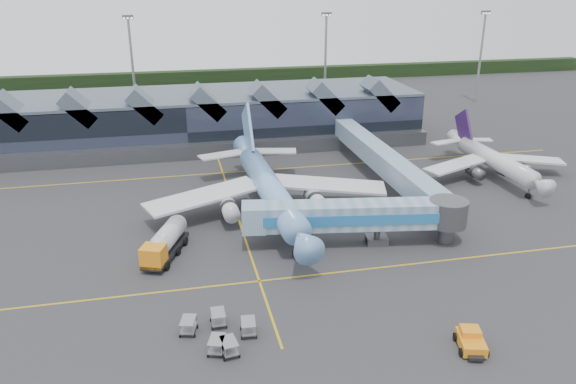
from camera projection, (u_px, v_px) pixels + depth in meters
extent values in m
plane|color=#28282A|center=(248.00, 248.00, 67.51)|extent=(260.00, 260.00, 0.00)
cube|color=gold|center=(259.00, 281.00, 60.23)|extent=(120.00, 0.25, 0.01)
cube|color=gold|center=(223.00, 173.00, 92.99)|extent=(120.00, 0.25, 0.01)
cube|color=gold|center=(237.00, 215.00, 76.61)|extent=(0.25, 60.00, 0.01)
cube|color=black|center=(192.00, 78.00, 166.88)|extent=(260.00, 4.00, 4.00)
cube|color=black|center=(185.00, 119.00, 108.55)|extent=(90.00, 20.00, 9.00)
cube|color=#4C5865|center=(183.00, 95.00, 106.85)|extent=(90.00, 20.00, 0.60)
cube|color=#4E5055|center=(189.00, 152.00, 99.71)|extent=(90.00, 2.50, 2.60)
cube|color=#4C5865|center=(11.00, 110.00, 94.63)|extent=(6.43, 6.00, 6.43)
cube|color=#4C5865|center=(79.00, 107.00, 96.83)|extent=(6.43, 6.00, 6.43)
cube|color=#4C5865|center=(145.00, 104.00, 99.04)|extent=(6.43, 6.00, 6.43)
cube|color=#4C5865|center=(207.00, 101.00, 101.24)|extent=(6.43, 6.00, 6.43)
cube|color=#4C5865|center=(267.00, 99.00, 103.45)|extent=(6.43, 6.00, 6.43)
cube|color=#4C5865|center=(325.00, 96.00, 105.65)|extent=(6.43, 6.00, 6.43)
cube|color=#4C5865|center=(380.00, 94.00, 107.86)|extent=(6.43, 6.00, 6.43)
cylinder|color=gray|center=(133.00, 68.00, 126.03)|extent=(0.56, 0.56, 22.00)
cube|color=#4E5055|center=(128.00, 17.00, 122.04)|extent=(2.40, 0.50, 0.90)
cylinder|color=gray|center=(325.00, 62.00, 135.05)|extent=(0.56, 0.56, 22.00)
cube|color=#4E5055|center=(326.00, 14.00, 131.06)|extent=(2.40, 0.50, 0.90)
cylinder|color=gray|center=(480.00, 58.00, 141.25)|extent=(0.56, 0.56, 22.00)
cube|color=#4E5055|center=(486.00, 12.00, 137.25)|extent=(2.40, 0.50, 0.90)
cylinder|color=#76B3EF|center=(270.00, 189.00, 75.64)|extent=(4.41, 28.05, 3.45)
cone|color=#76B3EF|center=(303.00, 241.00, 60.87)|extent=(3.61, 4.91, 3.45)
cube|color=black|center=(305.00, 237.00, 60.06)|extent=(1.32, 0.38, 0.48)
cone|color=#76B3EF|center=(247.00, 151.00, 91.04)|extent=(3.67, 6.50, 3.45)
cube|color=silver|center=(204.00, 196.00, 74.86)|extent=(16.50, 10.23, 1.14)
cube|color=silver|center=(329.00, 185.00, 78.95)|extent=(16.50, 9.31, 1.14)
cylinder|color=silver|center=(229.00, 209.00, 73.01)|extent=(2.30, 4.86, 2.14)
cylinder|color=silver|center=(316.00, 200.00, 75.73)|extent=(2.30, 4.86, 2.14)
cube|color=#76B3EF|center=(248.00, 132.00, 88.29)|extent=(0.71, 8.83, 9.50)
cube|color=silver|center=(222.00, 155.00, 88.97)|extent=(7.68, 4.67, 0.23)
cube|color=silver|center=(274.00, 151.00, 90.94)|extent=(7.61, 4.23, 0.23)
cylinder|color=#4E5055|center=(295.00, 250.00, 64.74)|extent=(0.25, 0.25, 2.00)
cylinder|color=#4E5055|center=(247.00, 206.00, 77.03)|extent=(0.25, 0.25, 2.00)
cylinder|color=#4E5055|center=(289.00, 202.00, 78.39)|extent=(0.25, 0.25, 2.00)
cylinder|color=black|center=(295.00, 255.00, 64.97)|extent=(0.45, 1.29, 1.28)
cylinder|color=silver|center=(496.00, 161.00, 89.57)|extent=(3.00, 19.14, 2.73)
cone|color=silver|center=(540.00, 185.00, 79.42)|extent=(2.78, 3.31, 2.73)
cube|color=black|center=(543.00, 182.00, 78.84)|extent=(1.04, 0.35, 0.48)
cone|color=silver|center=(459.00, 140.00, 100.15)|extent=(2.79, 4.41, 2.73)
cube|color=silver|center=(456.00, 165.00, 89.18)|extent=(11.89, 7.02, 0.91)
cube|color=silver|center=(527.00, 159.00, 91.90)|extent=(11.90, 6.75, 0.91)
cylinder|color=#4E5055|center=(475.00, 172.00, 87.85)|extent=(1.74, 3.30, 1.69)
cylinder|color=#4E5055|center=(523.00, 168.00, 89.66)|extent=(1.74, 3.30, 1.69)
cube|color=#33194C|center=(464.00, 128.00, 98.24)|extent=(0.50, 6.14, 6.65)
cube|color=silver|center=(445.00, 142.00, 98.75)|extent=(5.52, 3.18, 0.23)
cube|color=silver|center=(477.00, 140.00, 100.06)|extent=(5.50, 3.05, 0.23)
cylinder|color=#4E5055|center=(529.00, 193.00, 82.19)|extent=(0.25, 0.25, 1.58)
cylinder|color=#4E5055|center=(478.00, 173.00, 90.60)|extent=(0.25, 0.25, 1.58)
cylinder|color=#4E5055|center=(504.00, 171.00, 91.59)|extent=(0.25, 0.25, 1.58)
cylinder|color=black|center=(528.00, 196.00, 82.37)|extent=(0.42, 1.02, 1.01)
cube|color=#6590A9|center=(352.00, 215.00, 67.08)|extent=(21.57, 6.44, 3.09)
cube|color=#226BAD|center=(354.00, 221.00, 65.54)|extent=(21.09, 3.40, 1.28)
cube|color=#6590A9|center=(254.00, 218.00, 66.39)|extent=(3.26, 3.80, 3.20)
cylinder|color=#4E5055|center=(377.00, 229.00, 67.97)|extent=(0.75, 0.75, 3.87)
cube|color=#4E5055|center=(377.00, 240.00, 68.50)|extent=(2.86, 2.50, 0.96)
cylinder|color=black|center=(368.00, 241.00, 68.47)|extent=(0.57, 1.01, 0.96)
cylinder|color=black|center=(385.00, 240.00, 68.60)|extent=(0.57, 1.01, 0.96)
cylinder|color=#4E5055|center=(448.00, 213.00, 67.76)|extent=(4.69, 4.69, 3.20)
cylinder|color=#4E5055|center=(446.00, 227.00, 68.47)|extent=(1.92, 1.92, 3.87)
cube|color=black|center=(166.00, 250.00, 65.29)|extent=(5.74, 9.60, 0.52)
cube|color=orange|center=(154.00, 256.00, 61.65)|extent=(3.15, 3.04, 2.28)
cube|color=black|center=(150.00, 255.00, 60.70)|extent=(2.18, 0.98, 1.04)
cylinder|color=silver|center=(169.00, 235.00, 65.93)|extent=(4.43, 6.47, 2.39)
sphere|color=silver|center=(177.00, 224.00, 68.70)|extent=(2.28, 2.28, 2.28)
sphere|color=silver|center=(159.00, 246.00, 63.16)|extent=(2.28, 2.28, 2.28)
cylinder|color=black|center=(145.00, 264.00, 62.71)|extent=(0.72, 1.10, 1.04)
cylinder|color=black|center=(167.00, 266.00, 62.33)|extent=(0.72, 1.10, 1.04)
cylinder|color=black|center=(157.00, 249.00, 66.05)|extent=(0.72, 1.10, 1.04)
cylinder|color=black|center=(178.00, 251.00, 65.67)|extent=(0.72, 1.10, 1.04)
cylinder|color=black|center=(165.00, 240.00, 68.44)|extent=(0.72, 1.10, 1.04)
cylinder|color=black|center=(185.00, 241.00, 68.06)|extent=(0.72, 1.10, 1.04)
cube|color=orange|center=(471.00, 342.00, 49.18)|extent=(2.87, 3.79, 0.94)
cube|color=orange|center=(470.00, 332.00, 49.45)|extent=(2.02, 1.89, 0.66)
cube|color=black|center=(476.00, 357.00, 47.61)|extent=(1.46, 1.07, 0.28)
cylinder|color=black|center=(461.00, 352.00, 48.29)|extent=(0.47, 0.80, 0.75)
cylinder|color=black|center=(487.00, 353.00, 48.19)|extent=(0.47, 0.80, 0.75)
cylinder|color=black|center=(455.00, 337.00, 50.38)|extent=(0.47, 0.80, 0.75)
cylinder|color=black|center=(480.00, 337.00, 50.28)|extent=(0.47, 0.80, 0.75)
cube|color=gray|center=(218.00, 320.00, 52.56)|extent=(1.28, 2.01, 0.14)
cube|color=gray|center=(218.00, 312.00, 52.25)|extent=(1.28, 2.01, 0.07)
cylinder|color=black|center=(225.00, 318.00, 53.48)|extent=(0.11, 0.33, 0.33)
cube|color=gray|center=(248.00, 329.00, 51.19)|extent=(1.45, 2.11, 0.14)
cube|color=gray|center=(248.00, 321.00, 50.88)|extent=(1.45, 2.11, 0.07)
cylinder|color=black|center=(255.00, 327.00, 52.07)|extent=(0.14, 0.34, 0.33)
cube|color=gray|center=(189.00, 328.00, 51.41)|extent=(1.72, 2.25, 0.14)
cube|color=gray|center=(188.00, 320.00, 51.10)|extent=(1.72, 2.25, 0.07)
cylinder|color=black|center=(198.00, 327.00, 52.19)|extent=(0.18, 0.34, 0.33)
cube|color=gray|center=(229.00, 349.00, 48.47)|extent=(1.57, 2.17, 0.14)
cube|color=gray|center=(229.00, 341.00, 48.15)|extent=(1.57, 2.17, 0.07)
cylinder|color=black|center=(235.00, 346.00, 49.45)|extent=(0.16, 0.34, 0.33)
cube|color=gray|center=(217.00, 347.00, 48.73)|extent=(1.82, 2.29, 0.14)
cube|color=gray|center=(217.00, 339.00, 48.41)|extent=(1.82, 2.29, 0.07)
cylinder|color=black|center=(227.00, 346.00, 49.47)|extent=(0.20, 0.34, 0.33)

